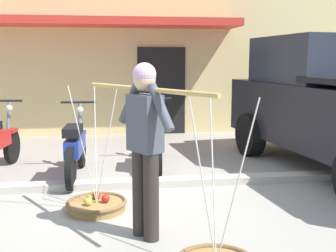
# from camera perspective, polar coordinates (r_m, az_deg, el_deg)

# --- Properties ---
(ground_plane) EXTENTS (90.00, 90.00, 0.00)m
(ground_plane) POSITION_cam_1_polar(r_m,az_deg,el_deg) (5.10, -3.25, -10.64)
(ground_plane) COLOR #9E998C
(sidewalk_curb) EXTENTS (20.00, 0.24, 0.10)m
(sidewalk_curb) POSITION_cam_1_polar(r_m,az_deg,el_deg) (5.75, -3.82, -7.82)
(sidewalk_curb) COLOR #BAB4A5
(sidewalk_curb) RESTS_ON ground
(fruit_vendor) EXTENTS (1.04, 1.64, 1.70)m
(fruit_vendor) POSITION_cam_1_polar(r_m,az_deg,el_deg) (3.93, -3.18, -1.77)
(fruit_vendor) COLOR #2D2823
(fruit_vendor) RESTS_ON ground
(fruit_basket_left_side) EXTENTS (0.70, 0.70, 1.45)m
(fruit_basket_left_side) POSITION_cam_1_polar(r_m,az_deg,el_deg) (4.95, -9.76, -10.48)
(fruit_basket_left_side) COLOR #9E7542
(fruit_basket_left_side) RESTS_ON ground
(motorcycle_second_in_row) EXTENTS (0.54, 1.82, 1.09)m
(motorcycle_second_in_row) POSITION_cam_1_polar(r_m,az_deg,el_deg) (6.20, -12.52, -2.92)
(motorcycle_second_in_row) COLOR black
(motorcycle_second_in_row) RESTS_ON ground
(motorcycle_third_in_row) EXTENTS (0.54, 1.82, 1.09)m
(motorcycle_third_in_row) POSITION_cam_1_polar(r_m,az_deg,el_deg) (6.65, -1.53, -1.89)
(motorcycle_third_in_row) COLOR black
(motorcycle_third_in_row) RESTS_ON ground
(storefront_building) EXTENTS (13.00, 6.00, 4.20)m
(storefront_building) POSITION_cam_1_polar(r_m,az_deg,el_deg) (12.09, -11.79, 10.72)
(storefront_building) COLOR #DBC684
(storefront_building) RESTS_ON ground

